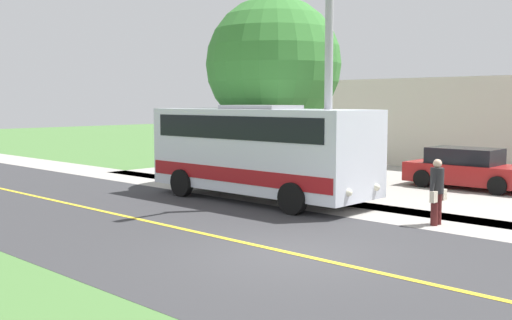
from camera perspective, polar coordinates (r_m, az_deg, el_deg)
ground_plane at (r=12.51m, az=3.24°, el=-8.83°), size 120.00×120.00×0.00m
road_surface at (r=12.51m, az=3.24°, el=-8.81°), size 8.00×100.00×0.01m
sidewalk at (r=16.76m, az=14.72°, el=-5.30°), size 2.40×100.00×0.01m
road_centre_line at (r=12.51m, az=3.24°, el=-8.79°), size 0.16×100.00×0.00m
shuttle_bus_front at (r=18.90m, az=0.43°, el=1.14°), size 2.77×7.71×3.00m
pedestrian_with_bags at (r=15.77m, az=16.81°, el=-2.74°), size 0.72×0.34×1.68m
street_light_pole at (r=17.71m, az=6.73°, el=10.54°), size 1.97×0.24×8.48m
parked_car_near at (r=22.86m, az=19.51°, el=-0.83°), size 2.03×4.41×1.45m
tree_curbside at (r=22.31m, az=1.68°, el=9.04°), size 4.97×4.97×6.95m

